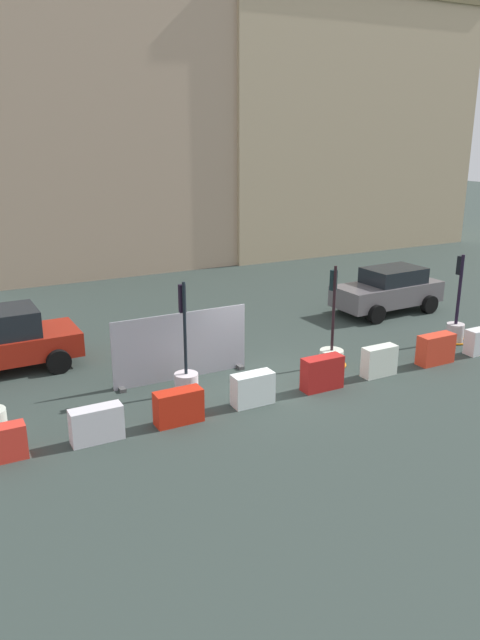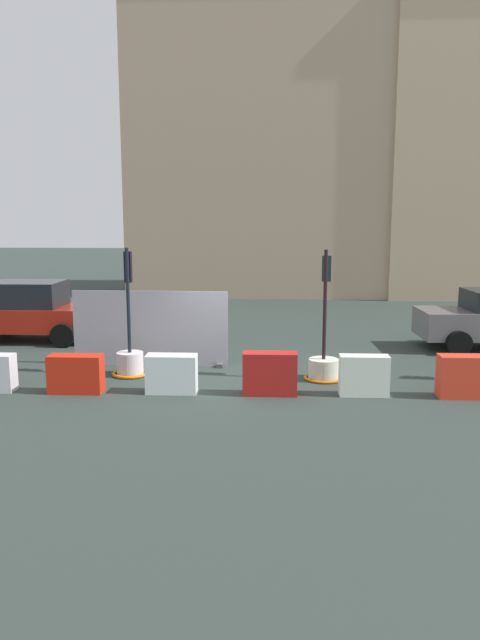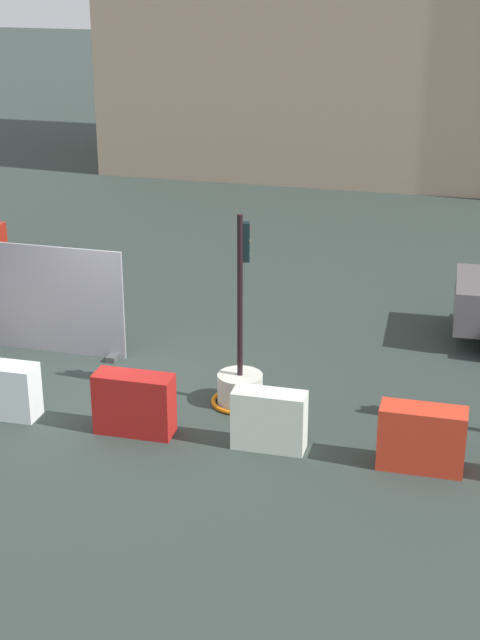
% 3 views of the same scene
% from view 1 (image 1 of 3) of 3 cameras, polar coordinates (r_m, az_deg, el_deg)
% --- Properties ---
extents(ground_plane, '(120.00, 120.00, 0.00)m').
position_cam_1_polar(ground_plane, '(16.86, 2.53, -5.77)').
color(ground_plane, '#2F3B36').
extents(traffic_light_1, '(0.87, 0.87, 3.01)m').
position_cam_1_polar(traffic_light_1, '(16.02, -5.06, -5.33)').
color(traffic_light_1, silver).
rests_on(traffic_light_1, ground_plane).
extents(traffic_light_2, '(0.89, 0.89, 2.98)m').
position_cam_1_polar(traffic_light_2, '(18.02, 8.55, -2.97)').
color(traffic_light_2, silver).
rests_on(traffic_light_2, ground_plane).
extents(traffic_light_3, '(0.86, 0.86, 2.88)m').
position_cam_1_polar(traffic_light_3, '(21.04, 19.49, -0.53)').
color(traffic_light_3, beige).
rests_on(traffic_light_3, ground_plane).
extents(construction_barrier_0, '(0.99, 0.41, 0.77)m').
position_cam_1_polar(construction_barrier_0, '(13.83, -21.40, -10.71)').
color(construction_barrier_0, red).
rests_on(construction_barrier_0, ground_plane).
extents(construction_barrier_1, '(1.16, 0.42, 0.80)m').
position_cam_1_polar(construction_barrier_1, '(14.00, -13.26, -9.47)').
color(construction_barrier_1, silver).
rests_on(construction_barrier_1, ground_plane).
extents(construction_barrier_2, '(1.14, 0.45, 0.82)m').
position_cam_1_polar(construction_barrier_2, '(14.50, -5.76, -8.08)').
color(construction_barrier_2, red).
rests_on(construction_barrier_2, ground_plane).
extents(construction_barrier_3, '(1.07, 0.45, 0.82)m').
position_cam_1_polar(construction_barrier_3, '(15.36, 1.20, -6.46)').
color(construction_barrier_3, white).
rests_on(construction_barrier_3, ground_plane).
extents(construction_barrier_4, '(1.14, 0.44, 0.91)m').
position_cam_1_polar(construction_barrier_4, '(16.36, 7.69, -4.94)').
color(construction_barrier_4, '#B41D1A').
rests_on(construction_barrier_4, ground_plane).
extents(construction_barrier_5, '(1.02, 0.39, 0.86)m').
position_cam_1_polar(construction_barrier_5, '(17.54, 12.89, -3.76)').
color(construction_barrier_5, white).
rests_on(construction_barrier_5, ground_plane).
extents(construction_barrier_6, '(1.15, 0.46, 0.89)m').
position_cam_1_polar(construction_barrier_6, '(18.88, 17.82, -2.60)').
color(construction_barrier_6, red).
rests_on(construction_barrier_6, ground_plane).
extents(car_red_compact, '(4.16, 2.31, 1.79)m').
position_cam_1_polar(car_red_compact, '(18.62, -21.33, -1.78)').
color(car_red_compact, '#A31F11').
rests_on(car_red_compact, ground_plane).
extents(car_grey_saloon, '(4.31, 2.25, 1.68)m').
position_cam_1_polar(car_grey_saloon, '(23.69, 13.70, 2.76)').
color(car_grey_saloon, '#625D61').
rests_on(car_grey_saloon, ground_plane).
extents(building_main_facade, '(13.31, 6.76, 14.78)m').
position_cam_1_polar(building_main_facade, '(31.74, -12.59, 18.36)').
color(building_main_facade, tan).
rests_on(building_main_facade, ground_plane).
extents(building_corner_block, '(16.14, 7.23, 13.89)m').
position_cam_1_polar(building_corner_block, '(37.54, 8.47, 17.66)').
color(building_corner_block, tan).
rests_on(building_corner_block, ground_plane).
extents(site_fence_panel, '(3.91, 0.50, 1.89)m').
position_cam_1_polar(site_fence_panel, '(16.83, -5.51, -2.59)').
color(site_fence_panel, '#9F9EA9').
rests_on(site_fence_panel, ground_plane).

